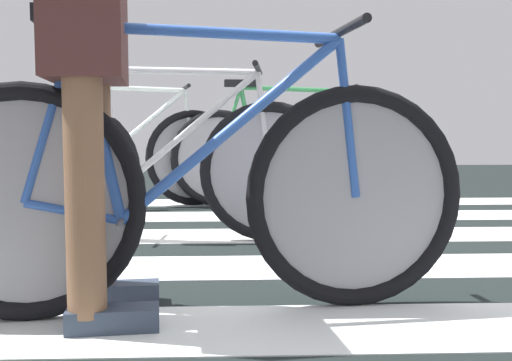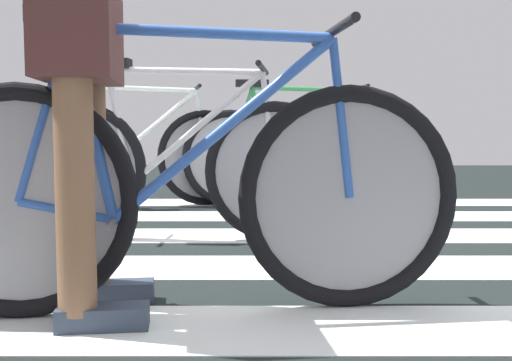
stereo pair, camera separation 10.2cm
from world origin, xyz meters
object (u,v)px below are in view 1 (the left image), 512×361
Objects in this scene: cyclist_1_of_4 at (90,106)px; bicycle_4_of_4 at (287,154)px; bicycle_1_of_4 at (195,191)px; bicycle_2_of_4 at (169,166)px; bicycle_3_of_4 at (123,155)px.

bicycle_4_of_4 is (0.84, 2.73, -0.26)m from cyclist_1_of_4.
bicycle_4_of_4 is at bearing 72.22° from bicycle_1_of_4.
bicycle_2_of_4 is 1.44m from bicycle_3_of_4.
bicycle_1_of_4 is 1.01× the size of bicycle_3_of_4.
cyclist_1_of_4 is 1.33m from bicycle_2_of_4.
bicycle_3_of_4 is at bearing 177.79° from bicycle_4_of_4.
cyclist_1_of_4 is 0.58× the size of bicycle_3_of_4.
bicycle_1_of_4 is 1.00× the size of bicycle_4_of_4.
bicycle_3_of_4 is (-0.68, 2.63, 0.00)m from bicycle_1_of_4.
bicycle_1_of_4 is 1.00× the size of bicycle_2_of_4.
bicycle_2_of_4 is (-0.21, 1.27, 0.00)m from bicycle_1_of_4.
bicycle_3_of_4 is 0.99× the size of bicycle_4_of_4.
cyclist_1_of_4 is at bearing -89.39° from bicycle_2_of_4.
bicycle_2_of_4 is at bearing -122.29° from bicycle_4_of_4.
bicycle_4_of_4 is (0.73, 1.43, 0.00)m from bicycle_2_of_4.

